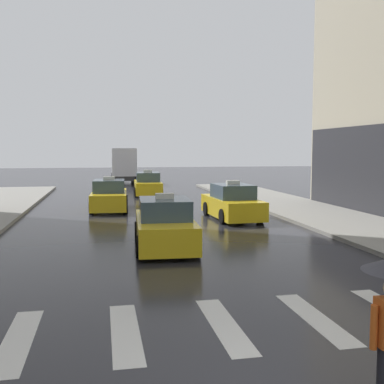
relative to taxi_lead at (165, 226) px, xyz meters
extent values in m
cube|color=silver|center=(-3.43, -6.91, -0.72)|extent=(0.50, 2.80, 0.01)
cube|color=silver|center=(-1.63, -6.91, -0.72)|extent=(0.50, 2.80, 0.01)
cube|color=silver|center=(0.17, -6.91, -0.72)|extent=(0.50, 2.80, 0.01)
cube|color=silver|center=(1.97, -6.91, -0.72)|extent=(0.50, 2.80, 0.01)
cube|color=yellow|center=(0.00, 0.02, -0.16)|extent=(2.05, 4.59, 0.84)
cube|color=#384C5B|center=(0.00, -0.08, 0.58)|extent=(1.72, 2.19, 0.64)
cube|color=silver|center=(0.00, -0.08, 0.99)|extent=(0.61, 0.27, 0.18)
cylinder|color=black|center=(-0.78, 1.42, -0.39)|extent=(0.26, 0.67, 0.66)
cylinder|color=black|center=(0.93, 1.32, -0.39)|extent=(0.26, 0.67, 0.66)
cylinder|color=black|center=(-0.93, -1.28, -0.39)|extent=(0.26, 0.67, 0.66)
cylinder|color=black|center=(0.78, -1.37, -0.39)|extent=(0.26, 0.67, 0.66)
cube|color=#F2EAB2|center=(-0.50, 2.32, -0.12)|extent=(0.20, 0.05, 0.14)
cube|color=#F2EAB2|center=(0.76, 2.25, -0.12)|extent=(0.20, 0.05, 0.14)
cube|color=yellow|center=(3.92, 5.65, -0.16)|extent=(1.98, 4.57, 0.84)
cube|color=#384C5B|center=(3.93, 5.55, 0.58)|extent=(1.68, 2.16, 0.64)
cube|color=silver|center=(3.93, 5.55, 0.99)|extent=(0.61, 0.26, 0.18)
cylinder|color=black|center=(3.01, 6.97, -0.39)|extent=(0.25, 0.67, 0.66)
cylinder|color=black|center=(4.72, 7.03, -0.39)|extent=(0.25, 0.67, 0.66)
cylinder|color=black|center=(3.12, 4.27, -0.39)|extent=(0.25, 0.67, 0.66)
cylinder|color=black|center=(4.83, 4.34, -0.39)|extent=(0.25, 0.67, 0.66)
cube|color=#F2EAB2|center=(3.20, 7.89, -0.12)|extent=(0.20, 0.05, 0.14)
cube|color=#F2EAB2|center=(4.46, 7.94, -0.12)|extent=(0.20, 0.05, 0.14)
cube|color=yellow|center=(-1.64, 9.93, -0.16)|extent=(2.03, 4.59, 0.84)
cube|color=#384C5B|center=(-1.65, 9.83, 0.58)|extent=(1.70, 2.18, 0.64)
cube|color=silver|center=(-1.65, 9.83, 0.99)|extent=(0.61, 0.27, 0.18)
cylinder|color=black|center=(-2.43, 11.32, -0.39)|extent=(0.25, 0.67, 0.66)
cylinder|color=black|center=(-0.72, 11.24, -0.39)|extent=(0.25, 0.67, 0.66)
cylinder|color=black|center=(-2.56, 8.63, -0.39)|extent=(0.25, 0.67, 0.66)
cylinder|color=black|center=(-0.86, 8.54, -0.39)|extent=(0.25, 0.67, 0.66)
cube|color=#F2EAB2|center=(-2.16, 12.23, -0.12)|extent=(0.20, 0.05, 0.14)
cube|color=#F2EAB2|center=(-0.90, 12.17, -0.12)|extent=(0.20, 0.05, 0.14)
cube|color=yellow|center=(1.16, 17.69, -0.16)|extent=(2.00, 4.57, 0.84)
cube|color=#384C5B|center=(1.16, 17.59, 0.58)|extent=(1.69, 2.17, 0.64)
cube|color=silver|center=(1.16, 17.59, 0.99)|extent=(0.61, 0.27, 0.18)
cylinder|color=black|center=(0.37, 19.07, -0.39)|extent=(0.25, 0.67, 0.66)
cylinder|color=black|center=(2.08, 19.00, -0.39)|extent=(0.25, 0.67, 0.66)
cylinder|color=black|center=(0.25, 16.38, -0.39)|extent=(0.25, 0.67, 0.66)
cylinder|color=black|center=(1.96, 16.30, -0.39)|extent=(0.25, 0.67, 0.66)
cube|color=#F2EAB2|center=(0.63, 19.98, -0.12)|extent=(0.20, 0.05, 0.14)
cube|color=#F2EAB2|center=(1.89, 19.93, -0.12)|extent=(0.20, 0.05, 0.14)
cube|color=#2D2D2D|center=(0.00, 29.55, -0.07)|extent=(1.90, 6.63, 0.40)
cube|color=silver|center=(0.05, 32.85, 1.18)|extent=(2.13, 1.83, 2.10)
cube|color=#384C5B|center=(0.06, 33.77, 1.54)|extent=(1.89, 0.07, 0.95)
cube|color=silver|center=(-0.01, 28.65, 1.38)|extent=(2.27, 4.83, 2.50)
cylinder|color=black|center=(-0.95, 32.66, -0.27)|extent=(0.29, 0.90, 0.90)
cylinder|color=black|center=(1.05, 32.63, -0.27)|extent=(0.29, 0.90, 0.90)
cylinder|color=black|center=(-1.02, 28.12, -0.27)|extent=(0.29, 0.90, 0.90)
cylinder|color=black|center=(0.98, 28.09, -0.27)|extent=(0.29, 0.90, 0.90)
cylinder|color=black|center=(1.35, -9.99, -0.31)|extent=(0.14, 0.14, 0.82)
cylinder|color=#BF5119|center=(1.21, -9.99, 0.35)|extent=(0.09, 0.09, 0.55)
camera|label=1|loc=(-1.98, -14.85, 2.48)|focal=43.01mm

